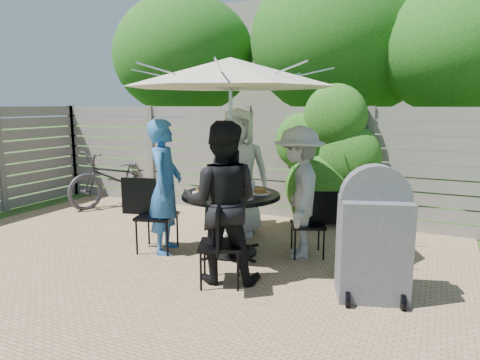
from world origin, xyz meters
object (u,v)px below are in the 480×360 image
at_px(bbq_grill, 373,239).
at_px(coffee_cup, 241,185).
at_px(patio_table, 231,212).
at_px(plate_front, 227,197).
at_px(plate_right, 260,192).
at_px(plate_extra, 243,197).
at_px(umbrella, 231,73).
at_px(glass_right, 253,186).
at_px(bicycle, 118,177).
at_px(person_left, 165,187).
at_px(syrup_jug, 227,186).
at_px(chair_left, 156,230).
at_px(person_back, 238,173).
at_px(person_front, 222,203).
at_px(chair_back, 239,212).
at_px(glass_front, 237,192).
at_px(plate_back, 234,186).
at_px(chair_right, 308,237).
at_px(glass_back, 225,184).
at_px(chair_front, 220,261).
at_px(person_right, 299,193).
at_px(plate_left, 202,191).

bearing_deg(bbq_grill, coffee_cup, 138.18).
height_order(patio_table, plate_front, plate_front).
height_order(plate_right, plate_extra, same).
bearing_deg(umbrella, plate_front, -70.48).
relative_size(glass_right, bicycle, 0.07).
distance_m(person_left, bbq_grill, 2.59).
distance_m(person_left, plate_front, 0.91).
relative_size(syrup_jug, coffee_cup, 1.33).
bearing_deg(bicycle, chair_left, -22.93).
bearing_deg(person_back, person_front, -90.00).
bearing_deg(plate_right, chair_left, -160.53).
relative_size(chair_back, glass_front, 7.05).
relative_size(chair_back, person_front, 0.58).
xyz_separation_m(chair_back, plate_back, (0.20, -0.57, 0.51)).
bearing_deg(glass_front, chair_left, -174.16).
bearing_deg(syrup_jug, coffee_cup, 66.26).
height_order(chair_right, plate_right, plate_right).
bearing_deg(person_back, syrup_jug, -94.40).
relative_size(chair_left, plate_front, 3.68).
xyz_separation_m(glass_back, coffee_cup, (0.21, 0.03, -0.01)).
bearing_deg(bbq_grill, syrup_jug, 145.09).
xyz_separation_m(chair_left, glass_right, (1.12, 0.51, 0.57)).
relative_size(coffee_cup, bicycle, 0.06).
bearing_deg(plate_front, umbrella, 109.52).
distance_m(chair_back, plate_right, 1.15).
bearing_deg(glass_right, chair_front, -84.06).
bearing_deg(person_right, coffee_cup, -106.77).
bearing_deg(glass_back, coffee_cup, 8.58).
height_order(patio_table, chair_right, chair_right).
bearing_deg(bicycle, syrup_jug, -9.33).
bearing_deg(bicycle, person_left, -20.69).
distance_m(chair_front, glass_back, 1.36).
bearing_deg(plate_front, person_right, 42.97).
bearing_deg(glass_back, plate_left, -114.97).
xyz_separation_m(chair_front, plate_extra, (-0.05, 0.69, 0.54)).
bearing_deg(person_left, plate_front, -113.45).
height_order(chair_back, plate_right, chair_back).
distance_m(patio_table, umbrella, 1.69).
bearing_deg(plate_back, glass_back, -116.73).
bearing_deg(glass_right, chair_right, 11.15).
height_order(plate_front, plate_extra, same).
height_order(plate_left, plate_extra, same).
distance_m(glass_right, bicycle, 3.64).
distance_m(patio_table, syrup_jug, 0.33).
relative_size(chair_left, syrup_jug, 5.98).
height_order(patio_table, chair_left, chair_left).
relative_size(chair_back, plate_back, 3.80).
relative_size(umbrella, glass_front, 22.72).
bearing_deg(person_right, chair_left, -90.04).
distance_m(chair_front, bicycle, 4.26).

